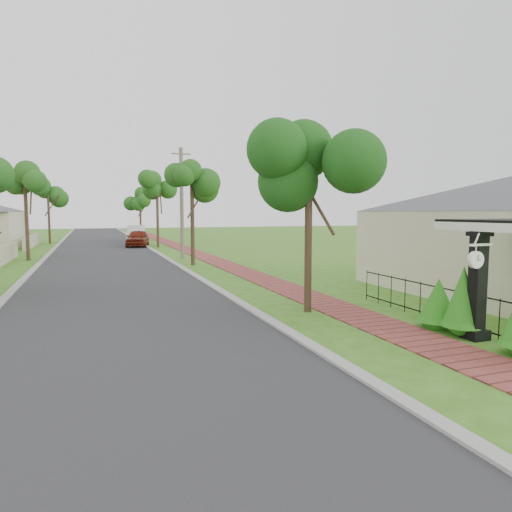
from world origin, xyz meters
TOP-DOWN VIEW (x-y plane):
  - ground at (0.00, 0.00)m, footprint 160.00×160.00m
  - road at (-3.00, 20.00)m, footprint 7.00×120.00m
  - kerb_right at (0.65, 20.00)m, footprint 0.30×120.00m
  - kerb_left at (-6.65, 20.00)m, footprint 0.30×120.00m
  - sidewalk at (3.25, 20.00)m, footprint 1.50×120.00m
  - porch_post at (4.55, -1.00)m, footprint 0.48×0.48m
  - picket_fence at (4.90, -0.00)m, footprint 0.03×8.02m
  - street_trees at (-2.87, 26.84)m, footprint 10.70×37.65m
  - hedge_row at (4.45, -1.64)m, footprint 0.94×4.23m
  - parked_car_red at (-0.05, 31.38)m, footprint 2.52×4.48m
  - parked_car_white at (0.40, 37.84)m, footprint 2.33×5.15m
  - near_tree at (2.20, 3.02)m, footprint 1.97×1.97m
  - utility_pole at (1.68, 20.00)m, footprint 1.20×0.24m
  - station_clock at (4.06, -1.40)m, footprint 0.64×0.13m

SIDE VIEW (x-z plane):
  - ground at x=0.00m, z-range 0.00..0.00m
  - road at x=-3.00m, z-range -0.01..0.01m
  - kerb_right at x=0.65m, z-range -0.05..0.05m
  - kerb_left at x=-6.65m, z-range -0.05..0.05m
  - sidewalk at x=3.25m, z-range -0.01..0.01m
  - picket_fence at x=4.90m, z-range 0.03..1.03m
  - parked_car_red at x=-0.05m, z-range 0.00..1.44m
  - hedge_row at x=4.45m, z-range -0.22..1.79m
  - parked_car_white at x=0.40m, z-range 0.00..1.64m
  - porch_post at x=4.55m, z-range -0.14..2.38m
  - station_clock at x=4.06m, z-range 1.68..2.22m
  - utility_pole at x=1.68m, z-range 0.06..7.08m
  - near_tree at x=2.20m, z-range 1.50..6.57m
  - street_trees at x=-2.87m, z-range 1.59..7.48m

